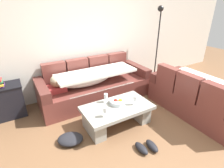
# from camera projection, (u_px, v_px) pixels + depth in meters

# --- Properties ---
(ground_plane) EXTENTS (14.00, 14.00, 0.00)m
(ground_plane) POSITION_uv_depth(u_px,v_px,m) (147.00, 138.00, 2.90)
(ground_plane) COLOR brown
(back_wall) EXTENTS (9.00, 0.10, 2.70)m
(back_wall) POSITION_uv_depth(u_px,v_px,m) (90.00, 35.00, 4.01)
(back_wall) COLOR silver
(back_wall) RESTS_ON ground_plane
(couch_along_wall) EXTENTS (2.43, 0.92, 0.88)m
(couch_along_wall) POSITION_uv_depth(u_px,v_px,m) (94.00, 86.00, 3.94)
(couch_along_wall) COLOR brown
(couch_along_wall) RESTS_ON ground_plane
(couch_near_window) EXTENTS (0.92, 1.85, 0.88)m
(couch_near_window) POSITION_uv_depth(u_px,v_px,m) (198.00, 97.00, 3.44)
(couch_near_window) COLOR brown
(couch_near_window) RESTS_ON ground_plane
(coffee_table) EXTENTS (1.20, 0.68, 0.38)m
(coffee_table) POSITION_uv_depth(u_px,v_px,m) (117.00, 113.00, 3.13)
(coffee_table) COLOR #9B9B92
(coffee_table) RESTS_ON ground_plane
(fruit_bowl) EXTENTS (0.28, 0.28, 0.10)m
(fruit_bowl) POSITION_uv_depth(u_px,v_px,m) (117.00, 102.00, 3.13)
(fruit_bowl) COLOR silver
(fruit_bowl) RESTS_ON coffee_table
(wine_glass_near_left) EXTENTS (0.07, 0.07, 0.17)m
(wine_glass_near_left) POSITION_uv_depth(u_px,v_px,m) (105.00, 110.00, 2.75)
(wine_glass_near_left) COLOR silver
(wine_glass_near_left) RESTS_ON coffee_table
(wine_glass_near_right) EXTENTS (0.07, 0.07, 0.17)m
(wine_glass_near_right) POSITION_uv_depth(u_px,v_px,m) (135.00, 99.00, 3.08)
(wine_glass_near_right) COLOR silver
(wine_glass_near_right) RESTS_ON coffee_table
(wine_glass_far_back) EXTENTS (0.07, 0.07, 0.17)m
(wine_glass_far_back) POSITION_uv_depth(u_px,v_px,m) (106.00, 96.00, 3.15)
(wine_glass_far_back) COLOR silver
(wine_glass_far_back) RESTS_ON coffee_table
(open_magazine) EXTENTS (0.30, 0.24, 0.01)m
(open_magazine) POSITION_uv_depth(u_px,v_px,m) (124.00, 100.00, 3.24)
(open_magazine) COLOR white
(open_magazine) RESTS_ON coffee_table
(side_cabinet) EXTENTS (0.72, 0.44, 0.64)m
(side_cabinet) POSITION_uv_depth(u_px,v_px,m) (3.00, 102.00, 3.32)
(side_cabinet) COLOR black
(side_cabinet) RESTS_ON ground_plane
(floor_lamp) EXTENTS (0.33, 0.31, 1.95)m
(floor_lamp) POSITION_uv_depth(u_px,v_px,m) (158.00, 41.00, 4.56)
(floor_lamp) COLOR black
(floor_lamp) RESTS_ON ground_plane
(pair_of_shoes) EXTENTS (0.31, 0.32, 0.09)m
(pair_of_shoes) POSITION_uv_depth(u_px,v_px,m) (147.00, 147.00, 2.66)
(pair_of_shoes) COLOR black
(pair_of_shoes) RESTS_ON ground_plane
(crumpled_garment) EXTENTS (0.50, 0.47, 0.12)m
(crumpled_garment) POSITION_uv_depth(u_px,v_px,m) (70.00, 139.00, 2.79)
(crumpled_garment) COLOR #232328
(crumpled_garment) RESTS_ON ground_plane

